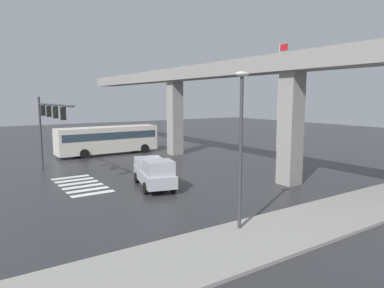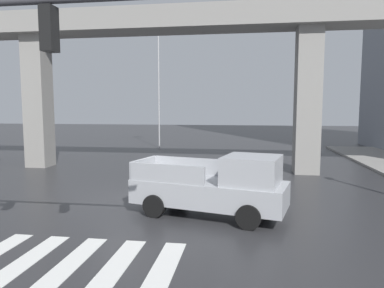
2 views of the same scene
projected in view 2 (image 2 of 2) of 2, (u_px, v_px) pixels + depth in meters
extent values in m
plane|color=#2D2D30|center=(128.00, 200.00, 13.86)|extent=(120.00, 120.00, 0.00)
cube|color=silver|center=(31.00, 258.00, 8.48)|extent=(0.55, 2.80, 0.01)
cube|color=silver|center=(74.00, 261.00, 8.32)|extent=(0.55, 2.80, 0.01)
cube|color=silver|center=(118.00, 264.00, 8.17)|extent=(0.55, 2.80, 0.01)
cube|color=silver|center=(165.00, 267.00, 8.01)|extent=(0.55, 2.80, 0.01)
cube|color=gray|center=(165.00, 21.00, 19.79)|extent=(59.03, 2.27, 1.20)
cube|color=gray|center=(38.00, 102.00, 21.40)|extent=(1.30, 1.30, 7.88)
cube|color=gray|center=(308.00, 101.00, 19.11)|extent=(1.30, 1.30, 7.88)
cube|color=#A8AAAF|center=(209.00, 192.00, 11.83)|extent=(5.41, 3.07, 0.80)
cube|color=#A8AAAF|center=(252.00, 170.00, 11.20)|extent=(2.07, 2.11, 0.90)
cube|color=#3F5160|center=(267.00, 171.00, 11.02)|extent=(0.50, 1.65, 0.77)
cube|color=#A8AAAF|center=(188.00, 166.00, 13.00)|extent=(2.60, 0.74, 0.60)
cube|color=#A8AAAF|center=(166.00, 174.00, 11.39)|extent=(2.60, 0.74, 0.60)
cube|color=#A8AAAF|center=(144.00, 167.00, 12.70)|extent=(0.52, 1.72, 0.60)
cylinder|color=black|center=(261.00, 202.00, 12.11)|extent=(0.81, 0.45, 0.76)
cylinder|color=black|center=(249.00, 217.00, 10.44)|extent=(0.81, 0.45, 0.76)
cylinder|color=black|center=(177.00, 193.00, 13.30)|extent=(0.81, 0.45, 0.76)
cylinder|color=black|center=(155.00, 206.00, 11.64)|extent=(0.81, 0.45, 0.76)
cube|color=black|center=(49.00, 29.00, 6.61)|extent=(0.24, 0.32, 0.84)
sphere|color=green|center=(50.00, 43.00, 6.64)|extent=(0.17, 0.17, 0.17)
cylinder|color=silver|center=(159.00, 80.00, 30.69)|extent=(0.12, 0.12, 11.99)
cube|color=red|center=(164.00, 15.00, 30.05)|extent=(1.10, 0.04, 0.70)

